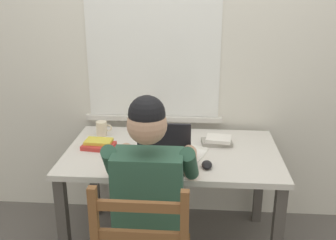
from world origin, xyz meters
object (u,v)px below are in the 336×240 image
book_stack_side (99,144)px  laptop (162,154)px  book_stack_main (217,141)px  seated_person (151,193)px  coffee_mug_dark (149,128)px  computer_mouse (207,165)px  coffee_mug_white (102,128)px  desk (172,163)px

book_stack_side → laptop: bearing=-23.7°
laptop → book_stack_main: size_ratio=1.59×
seated_person → coffee_mug_dark: (-0.10, 0.73, 0.09)m
seated_person → computer_mouse: seated_person is taller
coffee_mug_white → coffee_mug_dark: coffee_mug_white is taller
desk → coffee_mug_white: bearing=155.6°
desk → computer_mouse: computer_mouse is taller
desk → coffee_mug_dark: (-0.18, 0.26, 0.14)m
computer_mouse → coffee_mug_white: coffee_mug_white is taller
computer_mouse → book_stack_main: size_ratio=0.48×
seated_person → book_stack_main: 0.71m
coffee_mug_dark → book_stack_side: (-0.30, -0.25, -0.03)m
seated_person → book_stack_side: seated_person is taller
computer_mouse → coffee_mug_dark: size_ratio=0.84×
computer_mouse → coffee_mug_white: size_ratio=0.89×
book_stack_main → book_stack_side: 0.77m
coffee_mug_dark → coffee_mug_white: bearing=-175.0°
laptop → book_stack_main: (0.34, 0.30, -0.03)m
laptop → computer_mouse: 0.27m
seated_person → computer_mouse: bearing=40.1°
desk → book_stack_side: size_ratio=6.29×
laptop → book_stack_side: 0.47m
seated_person → coffee_mug_dark: 0.75m
desk → coffee_mug_dark: 0.34m
coffee_mug_white → computer_mouse: bearing=-32.6°
desk → computer_mouse: size_ratio=13.38×
computer_mouse → coffee_mug_white: 0.85m
laptop → coffee_mug_white: (-0.46, 0.40, -0.00)m
laptop → coffee_mug_dark: laptop is taller
laptop → desk: bearing=74.6°
seated_person → book_stack_side: (-0.39, 0.49, 0.06)m
laptop → seated_person: bearing=-96.2°
laptop → book_stack_side: bearing=156.3°
seated_person → computer_mouse: size_ratio=12.25×
coffee_mug_dark → book_stack_side: bearing=-140.5°
desk → book_stack_main: 0.33m
coffee_mug_dark → book_stack_main: 0.49m
computer_mouse → book_stack_side: 0.73m
desk → book_stack_main: size_ratio=6.45×
computer_mouse → desk: bearing=132.8°
computer_mouse → book_stack_side: (-0.69, 0.24, 0.00)m
coffee_mug_dark → book_stack_side: coffee_mug_dark is taller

